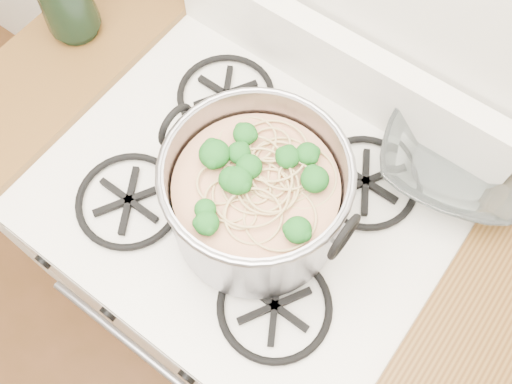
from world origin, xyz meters
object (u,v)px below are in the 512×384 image
at_px(spatula, 314,196).
at_px(glass_bowl, 454,161).
at_px(gas_range, 249,268).
at_px(stock_pot, 256,198).

distance_m(spatula, glass_bowl, 0.28).
xyz_separation_m(gas_range, glass_bowl, (0.28, 0.28, 0.50)).
height_order(stock_pot, glass_bowl, stock_pot).
bearing_deg(glass_bowl, stock_pot, -126.44).
bearing_deg(glass_bowl, gas_range, -135.57).
bearing_deg(stock_pot, glass_bowl, 53.56).
bearing_deg(stock_pot, spatula, 58.09).
distance_m(stock_pot, spatula, 0.14).
relative_size(spatula, glass_bowl, 2.73).
height_order(stock_pot, spatula, stock_pot).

